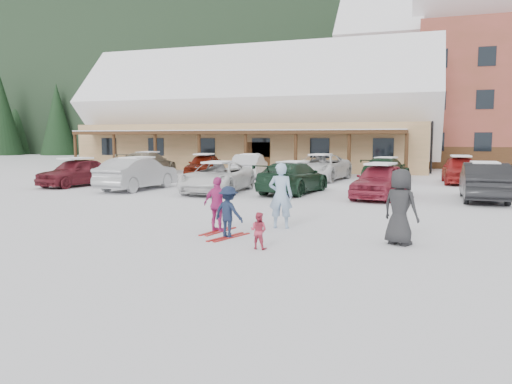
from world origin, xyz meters
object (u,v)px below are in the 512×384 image
(lamp_post, at_px, (432,127))
(parked_car_0, at_px, (76,172))
(toddler_red, at_px, (259,231))
(parked_car_12, at_px, (460,170))
(child_navy, at_px, (229,212))
(child_magenta, at_px, (218,205))
(day_lodge, at_px, (255,121))
(parked_car_4, at_px, (380,181))
(parked_car_10, at_px, (320,167))
(parked_car_5, at_px, (484,182))
(parked_car_2, at_px, (217,177))
(parked_car_9, at_px, (250,166))
(parked_car_8, at_px, (204,165))
(parked_car_11, at_px, (386,170))
(adult_skier, at_px, (281,196))
(bystander_dark, at_px, (400,207))
(parked_car_3, at_px, (293,178))
(parked_car_7, at_px, (148,163))
(parked_car_1, at_px, (138,174))

(lamp_post, distance_m, parked_car_0, 23.72)
(toddler_red, height_order, parked_car_12, parked_car_12)
(child_navy, relative_size, child_magenta, 0.88)
(day_lodge, height_order, parked_car_0, day_lodge)
(child_magenta, bearing_deg, parked_car_4, -99.75)
(parked_car_10, bearing_deg, child_magenta, -80.76)
(parked_car_5, bearing_deg, parked_car_0, 1.36)
(parked_car_2, bearing_deg, child_navy, -68.20)
(day_lodge, bearing_deg, parked_car_9, -72.54)
(day_lodge, height_order, child_navy, day_lodge)
(child_magenta, height_order, parked_car_12, parked_car_12)
(parked_car_8, height_order, parked_car_11, parked_car_8)
(parked_car_5, xyz_separation_m, parked_car_10, (-8.14, 7.30, 0.00))
(parked_car_9, relative_size, parked_car_11, 0.94)
(child_magenta, xyz_separation_m, parked_car_8, (-8.32, 17.20, 0.00))
(adult_skier, height_order, child_magenta, adult_skier)
(day_lodge, relative_size, parked_car_8, 6.69)
(adult_skier, distance_m, bystander_dark, 3.46)
(adult_skier, height_order, bystander_dark, adult_skier)
(child_magenta, bearing_deg, adult_skier, -132.12)
(parked_car_0, relative_size, parked_car_8, 0.99)
(toddler_red, xyz_separation_m, parked_car_5, (5.77, 11.24, 0.35))
(parked_car_3, height_order, parked_car_7, parked_car_7)
(child_navy, relative_size, parked_car_8, 0.30)
(lamp_post, bearing_deg, parked_car_8, -150.46)
(child_navy, xyz_separation_m, parked_car_10, (-1.24, 17.56, 0.12))
(lamp_post, distance_m, parked_car_4, 16.32)
(parked_car_1, bearing_deg, parked_car_2, -174.64)
(child_magenta, bearing_deg, parked_car_5, -116.67)
(day_lodge, xyz_separation_m, child_magenta, (8.56, -27.95, -3.20))
(parked_car_2, bearing_deg, parked_car_11, 47.20)
(lamp_post, relative_size, parked_car_7, 1.07)
(child_navy, xyz_separation_m, bystander_dark, (4.13, 0.52, 0.24))
(day_lodge, relative_size, parked_car_11, 6.05)
(parked_car_7, height_order, parked_car_12, parked_car_7)
(toddler_red, bearing_deg, child_magenta, -36.63)
(parked_car_0, height_order, parked_car_8, parked_car_8)
(child_magenta, distance_m, parked_car_0, 15.25)
(toddler_red, xyz_separation_m, parked_car_9, (-6.89, 18.89, 0.33))
(day_lodge, height_order, parked_car_3, day_lodge)
(bystander_dark, distance_m, parked_car_1, 15.56)
(lamp_post, height_order, child_navy, lamp_post)
(bystander_dark, bearing_deg, parked_car_11, -56.37)
(lamp_post, relative_size, parked_car_11, 1.20)
(bystander_dark, height_order, parked_car_1, bystander_dark)
(adult_skier, bearing_deg, toddler_red, 87.94)
(child_navy, height_order, parked_car_4, parked_car_4)
(bystander_dark, bearing_deg, parked_car_7, -17.21)
(bystander_dark, bearing_deg, parked_car_1, -6.92)
(parked_car_1, bearing_deg, parked_car_5, -173.40)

